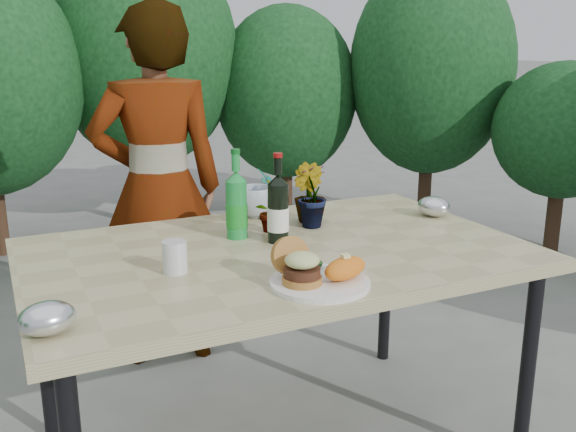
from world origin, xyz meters
name	(u,v)px	position (x,y,z in m)	size (l,w,h in m)	color
patio_table	(278,265)	(0.00, 0.00, 0.69)	(1.60, 1.00, 0.75)	tan
shrub_hedge	(137,93)	(-0.05, 1.71, 1.14)	(6.72, 5.13, 2.16)	#382316
dinner_plate	(320,283)	(-0.03, -0.35, 0.76)	(0.28, 0.28, 0.01)	white
burger_stack	(299,266)	(-0.08, -0.33, 0.81)	(0.11, 0.16, 0.11)	#B7722D
sweet_potato	(345,268)	(0.04, -0.37, 0.80)	(0.15, 0.08, 0.06)	orange
grilled_veg	(310,265)	(-0.01, -0.26, 0.78)	(0.08, 0.05, 0.03)	olive
wine_bottle	(278,210)	(0.03, 0.07, 0.86)	(0.07, 0.07, 0.30)	black
sparkling_water	(237,206)	(-0.07, 0.17, 0.86)	(0.07, 0.07, 0.31)	#198D36
plastic_cup	(175,257)	(-0.36, -0.08, 0.80)	(0.07, 0.07, 0.10)	silver
seedling_left	(269,201)	(0.05, 0.19, 0.86)	(0.12, 0.08, 0.23)	#1D541C
seedling_mid	(309,196)	(0.21, 0.19, 0.87)	(0.13, 0.10, 0.23)	#235F20
seedling_right	(310,193)	(0.25, 0.25, 0.86)	(0.12, 0.12, 0.22)	#25571D
blue_bowl	(255,202)	(0.09, 0.40, 0.81)	(0.15, 0.15, 0.12)	silver
foil_packet_left	(47,318)	(-0.74, -0.35, 0.79)	(0.13, 0.11, 0.08)	silver
foil_packet_right	(434,206)	(0.71, 0.11, 0.79)	(0.13, 0.11, 0.08)	silver
person	(158,189)	(-0.17, 0.88, 0.79)	(0.57, 0.38, 1.57)	#8D5F46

